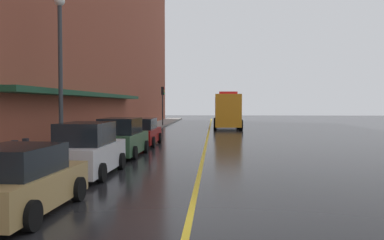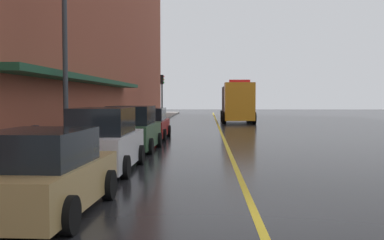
{
  "view_description": "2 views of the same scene",
  "coord_description": "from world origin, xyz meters",
  "px_view_note": "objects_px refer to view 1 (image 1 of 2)",
  "views": [
    {
      "loc": [
        0.56,
        -8.84,
        2.56
      ],
      "look_at": [
        -0.87,
        16.59,
        1.54
      ],
      "focal_mm": 38.16,
      "sensor_mm": 36.0,
      "label": 1
    },
    {
      "loc": [
        -0.91,
        -8.12,
        2.19
      ],
      "look_at": [
        -1.79,
        19.04,
        0.88
      ],
      "focal_mm": 42.85,
      "sensor_mm": 36.0,
      "label": 2
    }
  ],
  "objects_px": {
    "parked_car_3": "(142,132)",
    "parking_meter_0": "(26,152)",
    "parked_car_1": "(88,151)",
    "parking_meter_2": "(15,155)",
    "street_lamp_left": "(60,60)",
    "parked_car_0": "(19,182)",
    "parked_car_2": "(121,138)",
    "utility_truck": "(227,111)",
    "traffic_light_near": "(163,98)",
    "parking_meter_1": "(101,133)"
  },
  "relations": [
    {
      "from": "parked_car_3",
      "to": "parking_meter_0",
      "type": "xyz_separation_m",
      "value": [
        -1.36,
        -12.65,
        0.28
      ]
    },
    {
      "from": "parked_car_1",
      "to": "parking_meter_2",
      "type": "relative_size",
      "value": 3.29
    },
    {
      "from": "street_lamp_left",
      "to": "parking_meter_2",
      "type": "bearing_deg",
      "value": -83.44
    },
    {
      "from": "parked_car_0",
      "to": "parked_car_1",
      "type": "relative_size",
      "value": 0.96
    },
    {
      "from": "parked_car_2",
      "to": "utility_truck",
      "type": "bearing_deg",
      "value": -13.24
    },
    {
      "from": "utility_truck",
      "to": "parking_meter_2",
      "type": "xyz_separation_m",
      "value": [
        -7.19,
        -30.62,
        -0.72
      ]
    },
    {
      "from": "parking_meter_0",
      "to": "street_lamp_left",
      "type": "xyz_separation_m",
      "value": [
        -0.6,
        4.52,
        3.34
      ]
    },
    {
      "from": "traffic_light_near",
      "to": "parked_car_2",
      "type": "bearing_deg",
      "value": -87.16
    },
    {
      "from": "parked_car_1",
      "to": "traffic_light_near",
      "type": "relative_size",
      "value": 1.02
    },
    {
      "from": "parked_car_2",
      "to": "parked_car_3",
      "type": "bearing_deg",
      "value": 1.03
    },
    {
      "from": "parked_car_1",
      "to": "street_lamp_left",
      "type": "height_order",
      "value": "street_lamp_left"
    },
    {
      "from": "parking_meter_0",
      "to": "traffic_light_near",
      "type": "height_order",
      "value": "traffic_light_near"
    },
    {
      "from": "parking_meter_0",
      "to": "street_lamp_left",
      "type": "relative_size",
      "value": 0.19
    },
    {
      "from": "parked_car_2",
      "to": "utility_truck",
      "type": "relative_size",
      "value": 0.59
    },
    {
      "from": "parked_car_0",
      "to": "parking_meter_1",
      "type": "height_order",
      "value": "parked_car_0"
    },
    {
      "from": "parking_meter_2",
      "to": "traffic_light_near",
      "type": "height_order",
      "value": "traffic_light_near"
    },
    {
      "from": "parking_meter_1",
      "to": "parked_car_2",
      "type": "bearing_deg",
      "value": -39.19
    },
    {
      "from": "parked_car_0",
      "to": "parking_meter_2",
      "type": "xyz_separation_m",
      "value": [
        -1.38,
        2.56,
        0.31
      ]
    },
    {
      "from": "parked_car_3",
      "to": "parking_meter_0",
      "type": "bearing_deg",
      "value": 173.61
    },
    {
      "from": "parked_car_3",
      "to": "parking_meter_2",
      "type": "bearing_deg",
      "value": 173.93
    },
    {
      "from": "parking_meter_1",
      "to": "parked_car_0",
      "type": "bearing_deg",
      "value": -83.24
    },
    {
      "from": "parking_meter_1",
      "to": "street_lamp_left",
      "type": "relative_size",
      "value": 0.19
    },
    {
      "from": "parked_car_1",
      "to": "parking_meter_2",
      "type": "xyz_separation_m",
      "value": [
        -1.37,
        -2.59,
        0.18
      ]
    },
    {
      "from": "utility_truck",
      "to": "parked_car_1",
      "type": "bearing_deg",
      "value": -11.89
    },
    {
      "from": "parked_car_2",
      "to": "parking_meter_1",
      "type": "bearing_deg",
      "value": 52.03
    },
    {
      "from": "parked_car_3",
      "to": "parking_meter_2",
      "type": "distance_m",
      "value": 13.42
    },
    {
      "from": "utility_truck",
      "to": "street_lamp_left",
      "type": "relative_size",
      "value": 1.09
    },
    {
      "from": "parked_car_2",
      "to": "utility_truck",
      "type": "distance_m",
      "value": 23.42
    },
    {
      "from": "parked_car_0",
      "to": "parking_meter_2",
      "type": "distance_m",
      "value": 2.92
    },
    {
      "from": "parked_car_2",
      "to": "parking_meter_2",
      "type": "relative_size",
      "value": 3.36
    },
    {
      "from": "parking_meter_0",
      "to": "traffic_light_near",
      "type": "bearing_deg",
      "value": 89.89
    },
    {
      "from": "street_lamp_left",
      "to": "parked_car_0",
      "type": "bearing_deg",
      "value": -75.75
    },
    {
      "from": "parked_car_0",
      "to": "parking_meter_0",
      "type": "relative_size",
      "value": 3.15
    },
    {
      "from": "utility_truck",
      "to": "parking_meter_2",
      "type": "height_order",
      "value": "utility_truck"
    },
    {
      "from": "parked_car_3",
      "to": "parking_meter_0",
      "type": "height_order",
      "value": "parked_car_3"
    },
    {
      "from": "parking_meter_1",
      "to": "parking_meter_0",
      "type": "bearing_deg",
      "value": -90.0
    },
    {
      "from": "parked_car_0",
      "to": "traffic_light_near",
      "type": "height_order",
      "value": "traffic_light_near"
    },
    {
      "from": "utility_truck",
      "to": "parked_car_0",
      "type": "bearing_deg",
      "value": -10.09
    },
    {
      "from": "parking_meter_2",
      "to": "traffic_light_near",
      "type": "relative_size",
      "value": 0.31
    },
    {
      "from": "parked_car_2",
      "to": "street_lamp_left",
      "type": "bearing_deg",
      "value": 145.87
    },
    {
      "from": "parked_car_2",
      "to": "parking_meter_2",
      "type": "bearing_deg",
      "value": 171.64
    },
    {
      "from": "parked_car_1",
      "to": "parking_meter_0",
      "type": "xyz_separation_m",
      "value": [
        -1.37,
        -1.9,
        0.18
      ]
    },
    {
      "from": "parking_meter_2",
      "to": "traffic_light_near",
      "type": "bearing_deg",
      "value": 89.9
    },
    {
      "from": "parking_meter_2",
      "to": "street_lamp_left",
      "type": "distance_m",
      "value": 6.23
    },
    {
      "from": "parked_car_2",
      "to": "parking_meter_2",
      "type": "height_order",
      "value": "parked_car_2"
    },
    {
      "from": "parking_meter_1",
      "to": "parking_meter_2",
      "type": "bearing_deg",
      "value": -90.0
    },
    {
      "from": "parked_car_3",
      "to": "street_lamp_left",
      "type": "height_order",
      "value": "street_lamp_left"
    },
    {
      "from": "parked_car_3",
      "to": "utility_truck",
      "type": "bearing_deg",
      "value": -18.89
    },
    {
      "from": "parked_car_2",
      "to": "street_lamp_left",
      "type": "height_order",
      "value": "street_lamp_left"
    },
    {
      "from": "parked_car_1",
      "to": "parking_meter_2",
      "type": "height_order",
      "value": "parked_car_1"
    }
  ]
}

